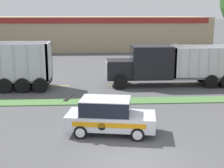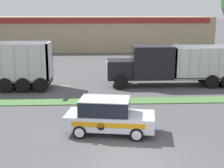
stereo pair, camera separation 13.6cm
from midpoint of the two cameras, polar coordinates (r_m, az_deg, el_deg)
The scene contains 8 objects.
ground_plane at distance 12.47m, azimuth 3.23°, elevation -14.09°, with size 600.00×600.00×0.00m, color #515154.
grass_verge at distance 20.38m, azimuth 0.58°, elevation -3.13°, with size 120.00×1.46×0.06m, color #517F42.
centre_line_3 at distance 25.14m, azimuth -10.63°, elevation -0.33°, with size 2.40×0.14×0.01m, color yellow.
centre_line_4 at distance 25.02m, azimuth 1.72°, elevation -0.18°, with size 2.40×0.14×0.01m, color yellow.
centre_line_5 at distance 26.04m, azimuth 13.65°, elevation -0.02°, with size 2.40×0.14×0.01m, color yellow.
dump_truck_lead at distance 24.98m, azimuth 9.27°, elevation 3.39°, with size 11.07×2.77×3.40m.
rally_car at distance 14.91m, azimuth -0.81°, elevation -5.84°, with size 4.43×2.41×1.75m.
store_building_backdrop at distance 51.12m, azimuth -4.69°, elevation 9.33°, with size 37.23×12.10×5.05m.
Camera 1 is at (-1.37, -11.03, 5.65)m, focal length 50.00 mm.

